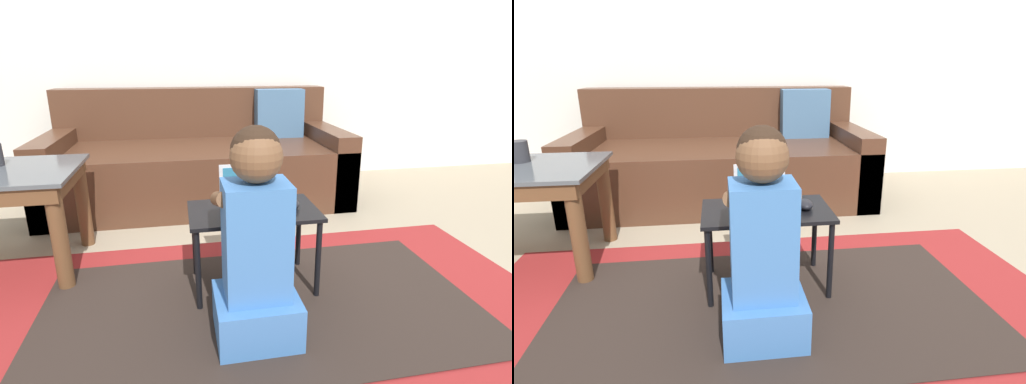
% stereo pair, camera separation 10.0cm
% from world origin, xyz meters
% --- Properties ---
extents(ground_plane, '(16.00, 16.00, 0.00)m').
position_xyz_m(ground_plane, '(0.00, 0.00, 0.00)').
color(ground_plane, gray).
extents(wall_back, '(9.00, 0.06, 2.50)m').
position_xyz_m(wall_back, '(0.00, 1.76, 1.25)').
color(wall_back, silver).
rests_on(wall_back, ground_plane).
extents(area_rug, '(2.45, 1.30, 0.01)m').
position_xyz_m(area_rug, '(-0.04, -0.22, 0.00)').
color(area_rug, maroon).
rests_on(area_rug, ground_plane).
extents(couch, '(2.03, 0.95, 0.77)m').
position_xyz_m(couch, '(-0.20, 1.26, 0.27)').
color(couch, '#4C2D1E').
rests_on(couch, ground_plane).
extents(laptop_desk, '(0.54, 0.33, 0.37)m').
position_xyz_m(laptop_desk, '(-0.04, -0.05, 0.32)').
color(laptop_desk, black).
rests_on(laptop_desk, ground_plane).
extents(laptop, '(0.23, 0.16, 0.17)m').
position_xyz_m(laptop, '(-0.06, -0.00, 0.40)').
color(laptop, silver).
rests_on(laptop, laptop_desk).
extents(computer_mouse, '(0.07, 0.09, 0.04)m').
position_xyz_m(computer_mouse, '(0.12, -0.06, 0.39)').
color(computer_mouse, black).
rests_on(computer_mouse, laptop_desk).
extents(person_seated, '(0.29, 0.42, 0.78)m').
position_xyz_m(person_seated, '(-0.10, -0.39, 0.36)').
color(person_seated, '#3D70B2').
rests_on(person_seated, ground_plane).
extents(cup_on_table, '(0.09, 0.09, 0.10)m').
position_xyz_m(cup_on_table, '(-1.19, 0.41, 0.55)').
color(cup_on_table, '#2D2D33').
rests_on(cup_on_table, coffee_table).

